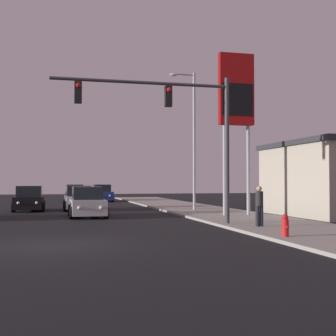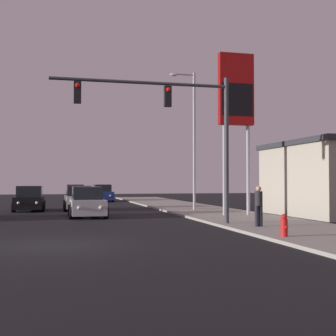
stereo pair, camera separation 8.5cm
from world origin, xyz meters
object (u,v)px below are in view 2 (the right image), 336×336
Objects in this scene: gas_station_sign at (236,98)px; car_silver at (87,203)px; car_blue at (102,194)px; pedestrian_on_sidewalk at (259,204)px; street_lamp at (192,133)px; car_black at (29,200)px; car_white at (79,199)px; traffic_light_mast at (178,118)px; fire_hydrant at (284,226)px; car_green at (75,194)px.

car_silver is at bearing 164.94° from gas_station_sign.
pedestrian_on_sidewalk is (3.66, -28.69, 0.27)m from car_blue.
pedestrian_on_sidewalk is (-0.50, -11.32, -4.08)m from street_lamp.
car_silver is 0.48× the size of street_lamp.
street_lamp is (10.38, -3.57, 4.36)m from car_black.
traffic_light_mast is (3.59, -13.30, 3.99)m from car_white.
fire_hydrant is (-1.18, -14.83, -4.63)m from street_lamp.
car_silver and car_green have the same top height.
pedestrian_on_sidewalk is at bearing -92.54° from street_lamp.
traffic_light_mast reaches higher than fire_hydrant.
car_green is (3.60, 13.91, 0.00)m from car_black.
pedestrian_on_sidewalk is (3.02, -1.69, -3.72)m from traffic_light_mast.
car_black is 0.55× the size of traffic_light_mast.
car_blue is 28.93m from pedestrian_on_sidewalk.
gas_station_sign reaches higher than car_silver.
fire_hydrant is at bearing 93.91° from car_blue.
pedestrian_on_sidewalk reaches higher than car_green.
car_white is at bearing 105.10° from traffic_light_mast.
car_white is 14.34m from traffic_light_mast.
street_lamp is at bearing -158.20° from car_silver.
car_silver is at bearing 127.14° from pedestrian_on_sidewalk.
traffic_light_mast is at bearing -110.10° from street_lamp.
car_green is at bearing 109.29° from gas_station_sign.
car_green is at bearing -103.65° from car_black.
gas_station_sign is 5.39× the size of pedestrian_on_sidewalk.
street_lamp is at bearing 112.70° from car_green.
gas_station_sign reaches higher than car_white.
car_white is at bearing 152.71° from street_lamp.
street_lamp is at bearing 102.23° from gas_station_sign.
car_white is at bearing 90.11° from car_green.
fire_hydrant is 0.46× the size of pedestrian_on_sidewalk.
car_black is 1.00× the size of car_blue.
car_silver is 20.28m from car_green.
car_blue is 5.70× the size of fire_hydrant.
car_silver is 8.62m from traffic_light_mast.
car_silver is 0.55× the size of traffic_light_mast.
pedestrian_on_sidewalk reaches higher than car_silver.
car_green is at bearing 96.84° from traffic_light_mast.
gas_station_sign is at bearing 76.06° from pedestrian_on_sidewalk.
street_lamp is at bearing 87.46° from pedestrian_on_sidewalk.
street_lamp is 11.84× the size of fire_hydrant.
car_white is (3.27, 0.10, 0.00)m from car_black.
street_lamp is (4.16, -17.38, 4.36)m from car_blue.
car_black is at bearing 161.00° from street_lamp.
car_silver and car_blue have the same top height.
traffic_light_mast is 0.87× the size of gas_station_sign.
gas_station_sign is (1.08, -4.96, 1.50)m from street_lamp.
traffic_light_mast reaches higher than car_blue.
car_white is 0.48× the size of gas_station_sign.
fire_hydrant is (2.34, -5.20, -4.27)m from traffic_light_mast.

